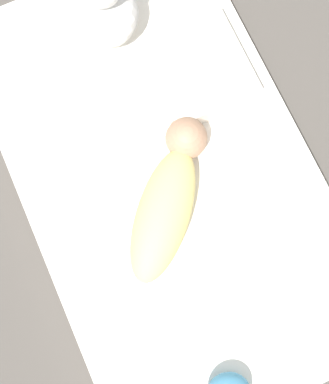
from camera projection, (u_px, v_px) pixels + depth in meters
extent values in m
plane|color=#514C47|center=(166.00, 181.00, 1.53)|extent=(12.00, 12.00, 0.00)
cube|color=white|center=(166.00, 177.00, 1.47)|extent=(1.51, 0.89, 0.12)
ellipsoid|color=#EFDB7F|center=(163.00, 214.00, 1.32)|extent=(0.42, 0.39, 0.13)
sphere|color=tan|center=(186.00, 138.00, 1.36)|extent=(0.13, 0.13, 0.13)
cube|color=white|center=(198.00, 70.00, 1.42)|extent=(0.31, 0.29, 0.08)
sphere|color=white|center=(106.00, 14.00, 1.39)|extent=(0.21, 0.21, 0.21)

